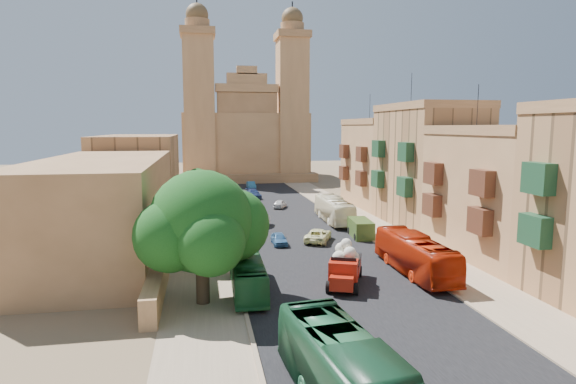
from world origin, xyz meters
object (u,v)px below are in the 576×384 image
object	(u,v)px
street_tree_a	(195,225)
bus_cream_east	(334,210)
red_truck	(345,265)
bus_red_east	(415,255)
car_white_a	(260,221)
pedestrian_c	(413,253)
car_cream	(318,235)
car_dkblue	(253,194)
street_tree_c	(197,189)
ficus_tree	(203,225)
car_blue_a	(279,239)
car_blue_b	(251,185)
car_white_b	(280,204)
bus_green_north	(247,273)
pedestrian_a	(439,254)
church	(245,135)
olive_pickup	(361,229)
street_tree_d	(198,179)
street_tree_b	(196,203)

from	to	relation	value
street_tree_a	bus_cream_east	distance (m)	22.79
red_truck	bus_red_east	world-z (taller)	red_truck
car_white_a	pedestrian_c	size ratio (longest dim) A/B	2.20
bus_red_east	car_cream	size ratio (longest dim) A/B	2.31
car_dkblue	pedestrian_c	xyz separation A→B (m)	(8.94, -38.96, 0.22)
street_tree_c	ficus_tree	bearing A→B (deg)	-88.97
street_tree_c	car_blue_a	world-z (taller)	street_tree_c
car_cream	car_dkblue	size ratio (longest dim) A/B	0.96
car_dkblue	car_blue_b	distance (m)	12.26
bus_cream_east	car_white_b	distance (m)	11.89
bus_red_east	car_white_a	size ratio (longest dim) A/B	2.63
bus_green_north	pedestrian_a	world-z (taller)	bus_green_north
church	bus_green_north	xyz separation A→B (m)	(-6.50, -72.87, -8.28)
street_tree_c	bus_cream_east	bearing A→B (deg)	-26.17
olive_pickup	bus_green_north	xyz separation A→B (m)	(-12.96, -14.26, 0.37)
car_white_a	street_tree_d	bearing A→B (deg)	129.71
street_tree_b	street_tree_c	distance (m)	12.00
church	car_dkblue	world-z (taller)	church
street_tree_c	olive_pickup	distance (m)	23.08
ficus_tree	street_tree_b	distance (m)	20.07
street_tree_a	street_tree_d	xyz separation A→B (m)	(0.00, 36.00, -0.14)
car_cream	car_white_b	size ratio (longest dim) A/B	1.36
street_tree_b	car_white_b	world-z (taller)	street_tree_b
olive_pickup	car_blue_a	xyz separation A→B (m)	(-8.72, -1.70, -0.31)
bus_red_east	street_tree_b	bearing A→B (deg)	-45.09
street_tree_d	ficus_tree	bearing A→B (deg)	-89.25
red_truck	bus_green_north	distance (m)	6.97
church	pedestrian_a	xyz separation A→B (m)	(9.38, -69.53, -8.60)
street_tree_d	car_cream	size ratio (longest dim) A/B	1.08
street_tree_b	bus_red_east	xyz separation A→B (m)	(16.50, -16.55, -1.88)
car_white_b	car_blue_b	bearing A→B (deg)	-62.73
bus_cream_east	car_white_b	bearing A→B (deg)	-65.51
bus_red_east	pedestrian_a	world-z (taller)	bus_red_east
car_cream	car_blue_b	bearing A→B (deg)	-62.82
ficus_tree	pedestrian_c	world-z (taller)	ficus_tree
church	olive_pickup	world-z (taller)	church
ficus_tree	bus_cream_east	world-z (taller)	ficus_tree
car_blue_a	red_truck	bearing A→B (deg)	-77.60
church	car_dkblue	bearing A→B (deg)	-92.77
olive_pickup	car_blue_b	bearing A→B (deg)	99.62
ficus_tree	pedestrian_c	bearing A→B (deg)	19.17
car_white_b	pedestrian_a	xyz separation A→B (m)	(8.16, -29.97, 0.33)
olive_pickup	car_blue_a	world-z (taller)	olive_pickup
church	car_white_a	bearing A→B (deg)	-93.37
car_white_b	pedestrian_a	distance (m)	31.06
bus_cream_east	car_blue_a	xyz separation A→B (m)	(-8.19, -9.86, -0.89)
church	street_tree_d	bearing A→B (deg)	-108.09
pedestrian_a	bus_green_north	bearing A→B (deg)	7.71
church	bus_cream_east	xyz separation A→B (m)	(5.93, -50.44, -8.06)
olive_pickup	car_white_b	size ratio (longest dim) A/B	1.32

